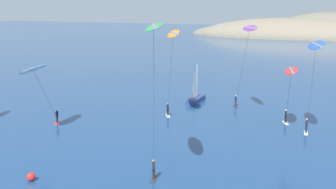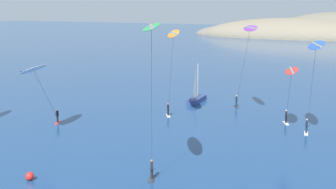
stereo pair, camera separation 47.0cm
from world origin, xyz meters
name	(u,v)px [view 1 (the left image)]	position (x,y,z in m)	size (l,w,h in m)	color
headland_island	(295,37)	(-6.91, 186.30, 0.00)	(94.09, 42.15, 22.79)	slate
sailboat_near	(197,97)	(2.75, 40.02, 0.64)	(1.60, 5.92, 5.70)	navy
kitesurfer_red	(291,75)	(17.68, 30.54, 6.45)	(2.72, 6.74, 7.36)	silver
kitesurfer_orange	(173,42)	(4.37, 28.13, 9.82)	(4.44, 5.66, 11.27)	silver
kitesurfer_purple	(248,36)	(11.62, 34.71, 10.30)	(5.41, 8.49, 11.67)	#2D2D33
kitesurfer_white	(35,73)	(-6.91, 17.39, 6.78)	(3.02, 8.16, 7.74)	red
kitesurfer_green	(154,40)	(11.43, 9.92, 11.53)	(4.01, 5.64, 12.79)	#2D2D33
kitesurfer_blue	(316,51)	(20.32, 28.42, 9.39)	(3.01, 6.00, 10.53)	silver
marker_buoy	(31,177)	(1.53, 7.26, 0.35)	(0.70, 0.70, 0.70)	red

